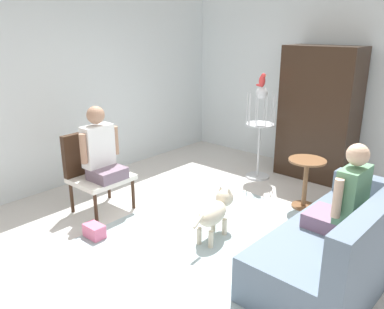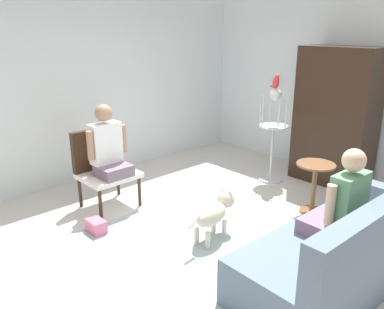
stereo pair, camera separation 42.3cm
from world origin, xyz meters
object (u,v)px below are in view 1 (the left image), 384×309
Objects in this scene: dog at (215,211)px; armoire_cabinet at (319,114)px; couch at (347,243)px; bird_cage_stand at (260,129)px; parrot at (262,80)px; armchair at (94,166)px; handbag at (94,231)px; round_end_table at (306,178)px; person_on_armchair at (100,149)px; person_on_couch at (345,198)px.

armoire_cabinet reaches higher than dog.
dog is (-1.34, -0.29, 0.00)m from couch.
dog is 2.60m from armoire_cabinet.
parrot is (-0.01, 0.00, 0.73)m from bird_cage_stand.
dog is at bearing 14.44° from armchair.
dog reaches higher than handbag.
couch is at bearing 13.51° from armchair.
round_end_table is (-0.95, 1.07, 0.09)m from couch.
dog is at bearing 15.83° from person_on_armchair.
round_end_table is at bearing 43.74° from person_on_armchair.
armchair is 3.36m from armoire_cabinet.
armoire_cabinet is at bearing 63.66° from person_on_armchair.
bird_cage_stand is at bearing 0.00° from parrot.
armchair is 1.27× the size of dog.
person_on_armchair reaches higher than dog.
round_end_table is at bearing 128.99° from person_on_couch.
bird_cage_stand reaches higher than round_end_table.
person_on_armchair is 3.72× the size of handbag.
couch is at bearing -38.54° from parrot.
parrot reaches higher than person_on_armchair.
armchair is at bearing -113.04° from parrot.
person_on_armchair is at bearing 0.90° from armchair.
couch is 1.43m from round_end_table.
person_on_armchair is 4.39× the size of parrot.
parrot is at bearing 108.99° from dog.
round_end_table is at bearing 131.70° from couch.
armoire_cabinet reaches higher than bird_cage_stand.
person_on_couch is 1.09× the size of dog.
armoire_cabinet is 3.66m from handbag.
person_on_couch is 2.65m from handbag.
person_on_armchair is at bearing -116.34° from armoire_cabinet.
person_on_armchair is 2.60m from round_end_table.
couch is 2.80m from parrot.
person_on_armchair is 3.27m from armoire_cabinet.
parrot is at bearing -134.94° from armoire_cabinet.
couch is 2.94m from person_on_armchair.
armoire_cabinet is at bearing 109.59° from round_end_table.
person_on_armchair reaches higher than round_end_table.
bird_cage_stand is at bearing 82.68° from handbag.
parrot reaches higher than bird_cage_stand.
bird_cage_stand reaches higher than person_on_couch.
dog is (-1.28, -0.26, -0.45)m from person_on_couch.
armchair is 2.99m from person_on_couch.
round_end_table is 1.35m from armoire_cabinet.
person_on_couch is at bearing -40.08° from bird_cage_stand.
bird_cage_stand reaches higher than dog.
bird_cage_stand is (-1.03, 0.52, 0.36)m from round_end_table.
armoire_cabinet reaches higher than couch.
round_end_table is (-0.89, 1.10, -0.36)m from person_on_couch.
person_on_armchair is 0.45× the size of armoire_cabinet.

